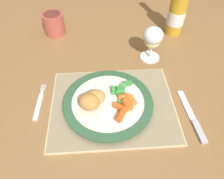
{
  "coord_description": "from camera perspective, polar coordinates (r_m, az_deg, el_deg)",
  "views": [
    {
      "loc": [
        -0.01,
        -0.57,
        1.25
      ],
      "look_at": [
        0.01,
        -0.15,
        0.78
      ],
      "focal_mm": 35.0,
      "sensor_mm": 36.0,
      "label": 1
    }
  ],
  "objects": [
    {
      "name": "placemat",
      "position": [
        0.65,
        0.18,
        -4.13
      ],
      "size": [
        0.36,
        0.29,
        0.01
      ],
      "color": "#CCB789",
      "rests_on": "dining_table"
    },
    {
      "name": "wine_glass",
      "position": [
        0.77,
        10.61,
        13.16
      ],
      "size": [
        0.07,
        0.07,
        0.12
      ],
      "color": "silver",
      "rests_on": "dining_table"
    },
    {
      "name": "breaded_croquettes",
      "position": [
        0.61,
        -5.36,
        -2.69
      ],
      "size": [
        0.09,
        0.09,
        0.04
      ],
      "color": "#B77F3D",
      "rests_on": "dinner_plate"
    },
    {
      "name": "drinking_cup",
      "position": [
        0.94,
        -14.96,
        16.38
      ],
      "size": [
        0.08,
        0.08,
        0.09
      ],
      "color": "#B24C42",
      "rests_on": "dining_table"
    },
    {
      "name": "green_beans_pile",
      "position": [
        0.65,
        2.26,
        -0.19
      ],
      "size": [
        0.07,
        0.09,
        0.02
      ],
      "color": "green",
      "rests_on": "dinner_plate"
    },
    {
      "name": "dining_table",
      "position": [
        0.82,
        -1.64,
        2.21
      ],
      "size": [
        1.44,
        1.07,
        0.74
      ],
      "color": "olive",
      "rests_on": "ground"
    },
    {
      "name": "bottle",
      "position": [
        0.92,
        16.74,
        19.08
      ],
      "size": [
        0.07,
        0.07,
        0.27
      ],
      "color": "gold",
      "rests_on": "dining_table"
    },
    {
      "name": "glazed_carrots",
      "position": [
        0.61,
        3.56,
        -3.92
      ],
      "size": [
        0.07,
        0.1,
        0.02
      ],
      "color": "#CC5119",
      "rests_on": "dinner_plate"
    },
    {
      "name": "ground_plane",
      "position": [
        1.38,
        -1.02,
        -17.43
      ],
      "size": [
        6.0,
        6.0,
        0.0
      ],
      "primitive_type": "plane",
      "color": "#4C4238"
    },
    {
      "name": "fork",
      "position": [
        0.69,
        -18.48,
        -3.61
      ],
      "size": [
        0.02,
        0.14,
        0.01
      ],
      "color": "silver",
      "rests_on": "dining_table"
    },
    {
      "name": "table_knife",
      "position": [
        0.66,
        20.5,
        -7.39
      ],
      "size": [
        0.03,
        0.18,
        0.01
      ],
      "color": "silver",
      "rests_on": "dining_table"
    },
    {
      "name": "dinner_plate",
      "position": [
        0.64,
        -0.88,
        -3.55
      ],
      "size": [
        0.26,
        0.26,
        0.02
      ],
      "color": "silver",
      "rests_on": "placemat"
    }
  ]
}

